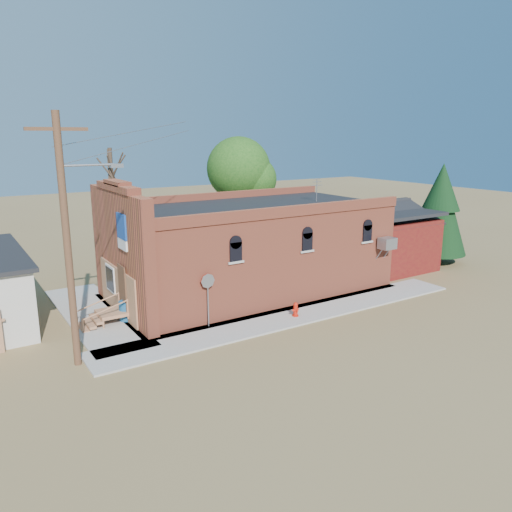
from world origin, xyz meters
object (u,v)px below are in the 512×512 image
utility_pole (68,237)px  stop_sign (208,286)px  trash_barrel (126,311)px  fire_hydrant (296,309)px  brick_bar (245,249)px

utility_pole → stop_sign: (5.64, 0.60, -2.86)m
trash_barrel → fire_hydrant: bearing=-28.8°
brick_bar → utility_pole: bearing=-156.3°
brick_bar → utility_pole: size_ratio=1.82×
brick_bar → fire_hydrant: brick_bar is taller
brick_bar → stop_sign: bearing=-138.3°
utility_pole → trash_barrel: (2.84, 3.26, -4.24)m
fire_hydrant → stop_sign: 4.35m
brick_bar → fire_hydrant: size_ratio=24.75×
utility_pole → brick_bar: bearing=23.7°
trash_barrel → brick_bar: bearing=8.5°
utility_pole → stop_sign: 6.36m
utility_pole → fire_hydrant: utility_pole is taller
brick_bar → trash_barrel: 7.25m
brick_bar → trash_barrel: bearing=-171.5°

